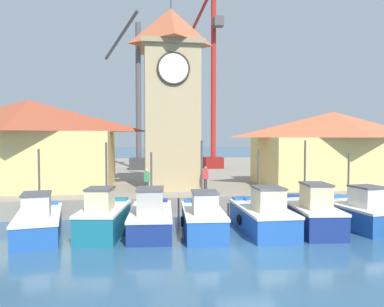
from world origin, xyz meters
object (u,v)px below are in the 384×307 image
(fishing_boat_far_left, at_px, (39,221))
(port_crane_near, at_px, (212,100))
(port_crane_far, at_px, (137,111))
(fishing_boat_mid_left, at_px, (203,218))
(fishing_boat_right_inner, at_px, (357,212))
(fishing_boat_mid_right, at_px, (309,213))
(warehouse_left, at_px, (29,143))
(dock_worker_along_quay, at_px, (205,179))
(dock_worker_near_tower, at_px, (147,182))
(fishing_boat_left_inner, at_px, (151,217))
(fishing_boat_center, at_px, (263,216))
(clock_tower, at_px, (171,95))
(fishing_boat_left_outer, at_px, (104,218))
(warehouse_right, at_px, (333,147))

(fishing_boat_far_left, relative_size, port_crane_near, 0.27)
(port_crane_far, bearing_deg, fishing_boat_mid_left, -82.14)
(fishing_boat_mid_left, relative_size, fishing_boat_right_inner, 0.97)
(fishing_boat_mid_left, bearing_deg, fishing_boat_mid_right, 1.01)
(fishing_boat_far_left, height_order, fishing_boat_mid_right, fishing_boat_mid_right)
(fishing_boat_mid_left, xyz_separation_m, fishing_boat_right_inner, (7.90, 0.24, 0.01))
(fishing_boat_mid_left, xyz_separation_m, port_crane_far, (-3.22, 23.31, 6.60))
(fishing_boat_mid_left, relative_size, port_crane_far, 0.28)
(fishing_boat_far_left, height_order, warehouse_left, warehouse_left)
(dock_worker_along_quay, bearing_deg, port_crane_near, 77.71)
(warehouse_left, bearing_deg, dock_worker_near_tower, -31.02)
(fishing_boat_far_left, distance_m, fishing_boat_left_inner, 5.10)
(fishing_boat_left_inner, relative_size, warehouse_left, 0.46)
(fishing_boat_center, xyz_separation_m, clock_tower, (-3.72, 7.96, 6.60))
(fishing_boat_far_left, height_order, fishing_boat_left_inner, fishing_boat_far_left)
(clock_tower, bearing_deg, port_crane_far, 98.90)
(fishing_boat_mid_right, bearing_deg, fishing_boat_left_outer, 178.74)
(dock_worker_near_tower, bearing_deg, fishing_boat_mid_left, -62.06)
(warehouse_left, distance_m, dock_worker_along_quay, 12.24)
(fishing_boat_far_left, distance_m, warehouse_left, 9.91)
(fishing_boat_left_outer, xyz_separation_m, fishing_boat_mid_right, (9.89, -0.22, -0.01))
(fishing_boat_mid_left, height_order, fishing_boat_mid_right, fishing_boat_mid_left)
(fishing_boat_far_left, bearing_deg, fishing_boat_mid_left, -4.35)
(dock_worker_along_quay, bearing_deg, fishing_boat_left_outer, -136.27)
(fishing_boat_far_left, relative_size, dock_worker_along_quay, 3.27)
(clock_tower, height_order, warehouse_left, clock_tower)
(fishing_boat_mid_left, height_order, port_crane_near, port_crane_near)
(fishing_boat_left_outer, height_order, fishing_boat_mid_left, fishing_boat_mid_left)
(warehouse_left, height_order, dock_worker_near_tower, warehouse_left)
(fishing_boat_far_left, height_order, fishing_boat_center, fishing_boat_far_left)
(warehouse_left, bearing_deg, warehouse_right, -2.83)
(port_crane_far, bearing_deg, warehouse_right, -46.32)
(warehouse_right, distance_m, dock_worker_near_tower, 14.15)
(fishing_boat_far_left, xyz_separation_m, port_crane_near, (12.55, 23.11, 7.85))
(dock_worker_along_quay, bearing_deg, fishing_boat_far_left, -149.01)
(fishing_boat_mid_left, height_order, dock_worker_near_tower, fishing_boat_mid_left)
(fishing_boat_left_outer, relative_size, port_crane_near, 0.22)
(fishing_boat_center, relative_size, port_crane_far, 0.30)
(fishing_boat_far_left, relative_size, warehouse_left, 0.47)
(dock_worker_along_quay, bearing_deg, fishing_boat_mid_right, -53.60)
(clock_tower, xyz_separation_m, dock_worker_along_quay, (1.95, -2.21, -5.45))
(fishing_boat_left_inner, relative_size, port_crane_near, 0.26)
(fishing_boat_left_inner, bearing_deg, dock_worker_near_tower, 91.48)
(clock_tower, bearing_deg, fishing_boat_far_left, -132.12)
(fishing_boat_left_inner, bearing_deg, dock_worker_along_quay, 55.68)
(fishing_boat_far_left, xyz_separation_m, warehouse_right, (18.54, 7.82, 3.06))
(fishing_boat_left_outer, xyz_separation_m, dock_worker_along_quay, (5.70, 5.46, 1.10))
(port_crane_near, distance_m, dock_worker_near_tower, 21.45)
(fishing_boat_mid_left, bearing_deg, fishing_boat_left_inner, 166.51)
(port_crane_near, distance_m, dock_worker_along_quay, 19.51)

